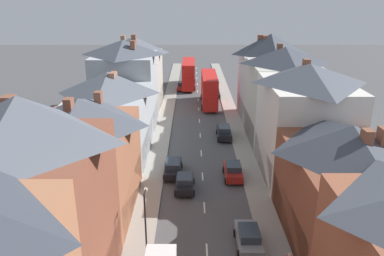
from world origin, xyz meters
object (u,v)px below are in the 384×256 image
car_parked_left_a (247,238)px  street_lamp (144,223)px  car_parked_right_a (213,92)px  double_decker_bus_lead (208,89)px  car_parked_right_b (222,132)px  car_mid_black (171,167)px  car_parked_left_b (231,170)px  double_decker_bus_mid_street (187,73)px  car_mid_white (180,86)px  car_near_blue (183,183)px

car_parked_left_a → street_lamp: street_lamp is taller
car_parked_right_a → street_lamp: street_lamp is taller
double_decker_bus_lead → car_parked_right_b: size_ratio=2.37×
car_parked_left_a → street_lamp: size_ratio=0.73×
double_decker_bus_lead → car_mid_black: 26.43m
street_lamp → car_parked_left_b: bearing=60.1°
double_decker_bus_lead → car_parked_right_a: 6.07m
double_decker_bus_mid_street → car_mid_white: bearing=-117.0°
car_near_blue → street_lamp: size_ratio=0.69×
car_near_blue → car_mid_white: (-1.30, 39.78, 0.05)m
car_mid_white → street_lamp: street_lamp is taller
double_decker_bus_mid_street → car_mid_white: (-1.29, -2.53, -1.98)m
car_parked_left_a → car_parked_right_a: (0.00, 43.56, -0.03)m
car_mid_white → double_decker_bus_lead: bearing=-65.0°
car_near_blue → car_mid_black: car_mid_black is taller
car_parked_left_b → car_mid_white: 37.83m
car_parked_left_b → street_lamp: street_lamp is taller
double_decker_bus_mid_street → car_mid_white: size_ratio=2.76×
double_decker_bus_lead → car_mid_black: size_ratio=2.37×
car_parked_left_a → car_mid_white: bearing=97.3°
car_near_blue → double_decker_bus_lead: bearing=83.0°
car_parked_left_b → car_parked_right_b: size_ratio=0.87×
car_near_blue → street_lamp: bearing=-103.4°
car_parked_right_b → street_lamp: (-7.35, -24.14, 2.39)m
double_decker_bus_mid_street → car_mid_black: bearing=-91.9°
car_near_blue → car_parked_right_b: bearing=70.5°
double_decker_bus_mid_street → car_mid_white: 3.46m
car_parked_right_b → car_parked_left_b: bearing=-90.0°
double_decker_bus_mid_street → car_parked_right_b: 28.96m
car_parked_left_a → street_lamp: 7.90m
double_decker_bus_lead → double_decker_bus_mid_street: bearing=105.4°
car_near_blue → car_mid_white: size_ratio=0.98×
double_decker_bus_mid_street → car_parked_left_b: (4.91, -39.85, -1.96)m
double_decker_bus_mid_street → car_near_blue: 42.36m
double_decker_bus_lead → car_parked_left_b: (1.31, -26.82, -1.96)m
car_mid_white → street_lamp: bearing=-91.3°
double_decker_bus_mid_street → car_parked_left_a: double_decker_bus_mid_street is taller
double_decker_bus_lead → car_parked_right_a: double_decker_bus_lead is taller
double_decker_bus_mid_street → car_mid_black: double_decker_bus_mid_street is taller
car_mid_black → double_decker_bus_lead: bearing=79.3°
car_parked_left_a → car_parked_right_b: 22.55m
car_mid_white → car_parked_right_b: car_parked_right_b is taller
double_decker_bus_mid_street → car_near_blue: (0.01, -42.31, -2.02)m
car_mid_black → street_lamp: (-1.15, -13.69, 2.44)m
double_decker_bus_mid_street → car_near_blue: size_ratio=2.83×
street_lamp → car_parked_right_b: bearing=73.1°
car_parked_left_b → car_parked_right_b: car_parked_right_b is taller
double_decker_bus_mid_street → car_mid_black: (-1.29, -38.92, -2.02)m
car_parked_left_a → car_mid_white: size_ratio=1.03×
car_near_blue → car_parked_right_a: bearing=82.0°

